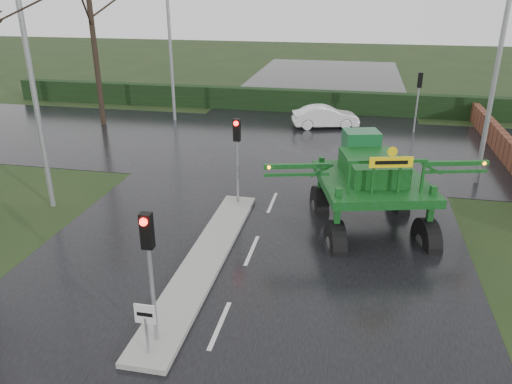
% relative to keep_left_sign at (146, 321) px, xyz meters
% --- Properties ---
extents(ground, '(140.00, 140.00, 0.00)m').
position_rel_keep_left_sign_xyz_m(ground, '(1.30, 1.50, -1.06)').
color(ground, black).
rests_on(ground, ground).
extents(road_main, '(14.00, 80.00, 0.02)m').
position_rel_keep_left_sign_xyz_m(road_main, '(1.30, 11.50, -1.05)').
color(road_main, black).
rests_on(road_main, ground).
extents(road_cross, '(80.00, 12.00, 0.02)m').
position_rel_keep_left_sign_xyz_m(road_cross, '(1.30, 17.50, -1.05)').
color(road_cross, black).
rests_on(road_cross, ground).
extents(median_island, '(1.20, 10.00, 0.16)m').
position_rel_keep_left_sign_xyz_m(median_island, '(0.00, 4.50, -0.97)').
color(median_island, gray).
rests_on(median_island, ground).
extents(hedge_row, '(44.00, 0.90, 1.50)m').
position_rel_keep_left_sign_xyz_m(hedge_row, '(1.30, 25.50, -0.31)').
color(hedge_row, black).
rests_on(hedge_row, ground).
extents(brick_wall, '(0.40, 20.00, 1.20)m').
position_rel_keep_left_sign_xyz_m(brick_wall, '(11.80, 17.50, -0.46)').
color(brick_wall, '#592D1E').
rests_on(brick_wall, ground).
extents(keep_left_sign, '(0.50, 0.07, 1.35)m').
position_rel_keep_left_sign_xyz_m(keep_left_sign, '(0.00, 0.00, 0.00)').
color(keep_left_sign, gray).
rests_on(keep_left_sign, ground).
extents(traffic_signal_near, '(0.26, 0.33, 3.52)m').
position_rel_keep_left_sign_xyz_m(traffic_signal_near, '(0.00, 0.49, 1.53)').
color(traffic_signal_near, gray).
rests_on(traffic_signal_near, ground).
extents(traffic_signal_mid, '(0.26, 0.33, 3.52)m').
position_rel_keep_left_sign_xyz_m(traffic_signal_mid, '(0.00, 8.99, 1.53)').
color(traffic_signal_mid, gray).
rests_on(traffic_signal_mid, ground).
extents(traffic_signal_far, '(0.26, 0.33, 3.52)m').
position_rel_keep_left_sign_xyz_m(traffic_signal_far, '(7.80, 21.51, 1.53)').
color(traffic_signal_far, gray).
rests_on(traffic_signal_far, ground).
extents(street_light_left_near, '(3.85, 0.30, 10.00)m').
position_rel_keep_left_sign_xyz_m(street_light_left_near, '(-6.89, 7.50, 4.93)').
color(street_light_left_near, gray).
rests_on(street_light_left_near, ground).
extents(street_light_right, '(3.85, 0.30, 10.00)m').
position_rel_keep_left_sign_xyz_m(street_light_right, '(9.49, 13.50, 4.93)').
color(street_light_right, gray).
rests_on(street_light_right, ground).
extents(street_light_left_far, '(3.85, 0.30, 10.00)m').
position_rel_keep_left_sign_xyz_m(street_light_left_far, '(-6.89, 21.50, 4.93)').
color(street_light_left_far, gray).
rests_on(street_light_left_far, ground).
extents(tree_left_far, '(7.70, 7.70, 13.26)m').
position_rel_keep_left_sign_xyz_m(tree_left_far, '(-11.20, 19.50, 6.09)').
color(tree_left_far, black).
rests_on(tree_left_far, ground).
extents(crop_sprayer, '(7.60, 5.61, 4.36)m').
position_rel_keep_left_sign_xyz_m(crop_sprayer, '(3.92, 6.63, 1.01)').
color(crop_sprayer, black).
rests_on(crop_sprayer, ground).
extents(white_sedan, '(4.22, 2.40, 1.32)m').
position_rel_keep_left_sign_xyz_m(white_sedan, '(2.52, 21.58, -1.06)').
color(white_sedan, white).
rests_on(white_sedan, ground).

